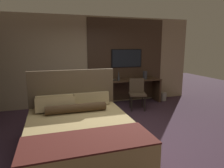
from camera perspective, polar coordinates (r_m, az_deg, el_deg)
ground_plane at (r=4.33m, az=0.33°, el=-14.94°), size 16.00×16.00×0.00m
wall_back_tv_panel at (r=6.47m, az=-5.14°, el=6.53°), size 7.20×0.09×2.80m
bed at (r=3.70m, az=-9.12°, el=-13.64°), size 1.84×2.24×1.37m
desk at (r=6.64m, az=4.79°, el=-0.77°), size 2.12×0.55×0.79m
tv at (r=6.72m, az=4.20°, el=7.34°), size 1.07×0.04×0.60m
desk_chair at (r=6.05m, az=7.17°, el=-1.96°), size 0.59×0.58×0.91m
vase_tall at (r=6.72m, az=9.42°, el=2.55°), size 0.14×0.14×0.27m
vase_short at (r=6.36m, az=1.92°, el=2.45°), size 0.10×0.10×0.32m
book at (r=6.34m, az=0.03°, el=1.11°), size 0.24×0.17×0.03m
waste_bin at (r=7.21m, az=14.43°, el=-3.48°), size 0.22×0.22×0.28m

